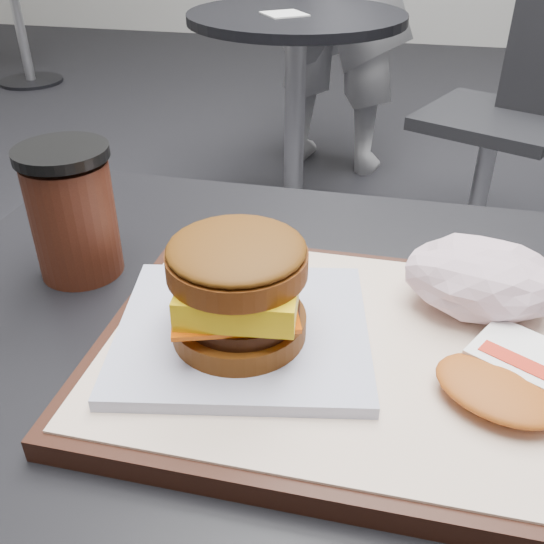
{
  "coord_description": "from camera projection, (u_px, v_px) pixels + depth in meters",
  "views": [
    {
      "loc": [
        0.03,
        -0.37,
        1.08
      ],
      "look_at": [
        -0.06,
        0.01,
        0.83
      ],
      "focal_mm": 40.0,
      "sensor_mm": 36.0,
      "label": 1
    }
  ],
  "objects": [
    {
      "name": "customer_table",
      "position": [
        330.0,
        504.0,
        0.58
      ],
      "size": [
        0.8,
        0.6,
        0.77
      ],
      "color": "#A5A5AA",
      "rests_on": "ground"
    },
    {
      "name": "serving_tray",
      "position": [
        347.0,
        354.0,
        0.47
      ],
      "size": [
        0.38,
        0.28,
        0.02
      ],
      "color": "black",
      "rests_on": "customer_table"
    },
    {
      "name": "hash_brown",
      "position": [
        521.0,
        378.0,
        0.41
      ],
      "size": [
        0.14,
        0.12,
        0.02
      ],
      "color": "white",
      "rests_on": "serving_tray"
    },
    {
      "name": "napkin",
      "position": [
        284.0,
        14.0,
        1.87
      ],
      "size": [
        0.17,
        0.17,
        0.0
      ],
      "primitive_type": "cube",
      "rotation": [
        0.0,
        0.0,
        0.64
      ],
      "color": "white",
      "rests_on": "neighbor_table"
    },
    {
      "name": "neighbor_chair",
      "position": [
        520.0,
        105.0,
        1.88
      ],
      "size": [
        0.66,
        0.56,
        0.88
      ],
      "color": "#A5A6AB",
      "rests_on": "ground"
    },
    {
      "name": "crumpled_wrapper",
      "position": [
        483.0,
        278.0,
        0.49
      ],
      "size": [
        0.12,
        0.1,
        0.05
      ],
      "primitive_type": null,
      "color": "silver",
      "rests_on": "serving_tray"
    },
    {
      "name": "breakfast_sandwich",
      "position": [
        240.0,
        299.0,
        0.44
      ],
      "size": [
        0.22,
        0.2,
        0.09
      ],
      "color": "silver",
      "rests_on": "serving_tray"
    },
    {
      "name": "coffee_cup",
      "position": [
        73.0,
        214.0,
        0.55
      ],
      "size": [
        0.08,
        0.08,
        0.12
      ],
      "color": "#411A0F",
      "rests_on": "customer_table"
    },
    {
      "name": "neighbor_table",
      "position": [
        295.0,
        76.0,
        2.02
      ],
      "size": [
        0.7,
        0.7,
        0.75
      ],
      "color": "black",
      "rests_on": "ground"
    }
  ]
}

